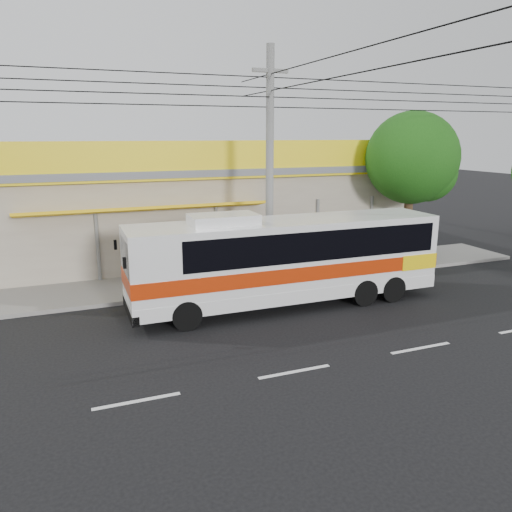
{
  "coord_description": "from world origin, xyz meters",
  "views": [
    {
      "loc": [
        -5.22,
        -13.09,
        5.96
      ],
      "look_at": [
        0.7,
        2.0,
        1.99
      ],
      "focal_mm": 35.0,
      "sensor_mm": 36.0,
      "label": 1
    }
  ],
  "objects": [
    {
      "name": "storefront_building",
      "position": [
        -0.01,
        11.54,
        2.3
      ],
      "size": [
        22.6,
        9.2,
        5.7
      ],
      "color": "gray",
      "rests_on": "ground"
    },
    {
      "name": "utility_pole",
      "position": [
        2.11,
        4.2,
        7.47
      ],
      "size": [
        34.0,
        14.0,
        9.06
      ],
      "color": "slate",
      "rests_on": "ground"
    },
    {
      "name": "sidewalk",
      "position": [
        0.0,
        6.0,
        0.07
      ],
      "size": [
        30.0,
        3.2,
        0.15
      ],
      "primitive_type": "cube",
      "color": "slate",
      "rests_on": "ground"
    },
    {
      "name": "coach_bus",
      "position": [
        2.15,
        2.3,
        1.83
      ],
      "size": [
        11.1,
        2.44,
        3.41
      ],
      "rotation": [
        0.0,
        0.0,
        -0.01
      ],
      "color": "silver",
      "rests_on": "ground"
    },
    {
      "name": "lane_markings",
      "position": [
        0.0,
        -2.5,
        0.0
      ],
      "size": [
        50.0,
        0.12,
        0.01
      ],
      "primitive_type": null,
      "color": "silver",
      "rests_on": "ground"
    },
    {
      "name": "tree_near",
      "position": [
        10.13,
        5.96,
        4.75
      ],
      "size": [
        4.23,
        4.23,
        7.02
      ],
      "color": "#352215",
      "rests_on": "ground"
    },
    {
      "name": "ground",
      "position": [
        0.0,
        0.0,
        0.0
      ],
      "size": [
        120.0,
        120.0,
        0.0
      ],
      "primitive_type": "plane",
      "color": "black",
      "rests_on": "ground"
    }
  ]
}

